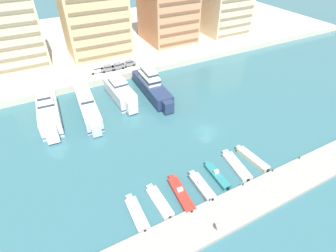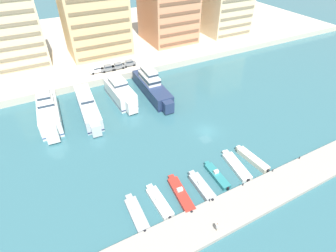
{
  "view_description": "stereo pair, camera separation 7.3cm",
  "coord_description": "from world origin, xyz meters",
  "px_view_note": "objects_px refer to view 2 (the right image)",
  "views": [
    {
      "loc": [
        -29.17,
        -36.7,
        37.14
      ],
      "look_at": [
        -8.37,
        2.77,
        2.5
      ],
      "focal_mm": 28.0,
      "sensor_mm": 36.0,
      "label": 1
    },
    {
      "loc": [
        -29.1,
        -36.74,
        37.14
      ],
      "look_at": [
        -8.37,
        2.77,
        2.5
      ],
      "focal_mm": 28.0,
      "sensor_mm": 36.0,
      "label": 2
    }
  ],
  "objects_px": {
    "motorboat_cream_mid_right": "(252,159)",
    "yacht_white_far_left": "(48,111)",
    "yacht_white_mid_left": "(121,93)",
    "pedestrian_near_edge": "(217,226)",
    "motorboat_grey_far_left": "(136,213)",
    "motorboat_teal_center": "(217,175)",
    "motorboat_grey_center_left": "(201,186)",
    "car_white_far_left": "(97,69)",
    "yacht_silver_left": "(88,106)",
    "car_grey_center_left": "(129,63)",
    "motorboat_red_mid_left": "(181,194)",
    "car_grey_left": "(108,68)",
    "motorboat_white_left": "(159,202)",
    "yacht_navy_center_left": "(152,86)",
    "motorboat_white_center_right": "(236,166)",
    "car_grey_mid_left": "(118,66)"
  },
  "relations": [
    {
      "from": "motorboat_teal_center",
      "to": "car_white_far_left",
      "type": "xyz_separation_m",
      "value": [
        -8.6,
        48.23,
        2.59
      ]
    },
    {
      "from": "motorboat_white_left",
      "to": "pedestrian_near_edge",
      "type": "xyz_separation_m",
      "value": [
        5.34,
        -8.7,
        1.28
      ]
    },
    {
      "from": "car_grey_left",
      "to": "pedestrian_near_edge",
      "type": "height_order",
      "value": "car_grey_left"
    },
    {
      "from": "yacht_white_far_left",
      "to": "motorboat_cream_mid_right",
      "type": "xyz_separation_m",
      "value": [
        32.98,
        -32.28,
        -2.19
      ]
    },
    {
      "from": "yacht_white_mid_left",
      "to": "car_white_far_left",
      "type": "distance_m",
      "value": 14.93
    },
    {
      "from": "motorboat_grey_far_left",
      "to": "motorboat_teal_center",
      "type": "relative_size",
      "value": 1.05
    },
    {
      "from": "motorboat_white_center_right",
      "to": "car_grey_mid_left",
      "type": "xyz_separation_m",
      "value": [
        -6.94,
        47.45,
        2.61
      ]
    },
    {
      "from": "motorboat_teal_center",
      "to": "motorboat_cream_mid_right",
      "type": "xyz_separation_m",
      "value": [
        8.62,
        0.15,
        0.11
      ]
    },
    {
      "from": "motorboat_white_left",
      "to": "motorboat_white_center_right",
      "type": "relative_size",
      "value": 0.9
    },
    {
      "from": "motorboat_grey_center_left",
      "to": "pedestrian_near_edge",
      "type": "xyz_separation_m",
      "value": [
        -2.65,
        -8.08,
        1.2
      ]
    },
    {
      "from": "motorboat_white_left",
      "to": "pedestrian_near_edge",
      "type": "bearing_deg",
      "value": -58.47
    },
    {
      "from": "car_white_far_left",
      "to": "pedestrian_near_edge",
      "type": "height_order",
      "value": "car_white_far_left"
    },
    {
      "from": "motorboat_grey_far_left",
      "to": "pedestrian_near_edge",
      "type": "relative_size",
      "value": 4.54
    },
    {
      "from": "yacht_white_mid_left",
      "to": "motorboat_red_mid_left",
      "type": "bearing_deg",
      "value": -92.45
    },
    {
      "from": "yacht_silver_left",
      "to": "car_grey_center_left",
      "type": "bearing_deg",
      "value": 43.63
    },
    {
      "from": "motorboat_white_left",
      "to": "motorboat_teal_center",
      "type": "bearing_deg",
      "value": 1.28
    },
    {
      "from": "yacht_silver_left",
      "to": "motorboat_grey_center_left",
      "type": "relative_size",
      "value": 2.88
    },
    {
      "from": "pedestrian_near_edge",
      "to": "car_grey_center_left",
      "type": "bearing_deg",
      "value": 81.89
    },
    {
      "from": "yacht_silver_left",
      "to": "motorboat_red_mid_left",
      "type": "distance_m",
      "value": 33.18
    },
    {
      "from": "motorboat_teal_center",
      "to": "yacht_white_mid_left",
      "type": "bearing_deg",
      "value": 101.0
    },
    {
      "from": "motorboat_white_left",
      "to": "yacht_navy_center_left",
      "type": "bearing_deg",
      "value": 66.98
    },
    {
      "from": "yacht_white_mid_left",
      "to": "motorboat_grey_center_left",
      "type": "height_order",
      "value": "yacht_white_mid_left"
    },
    {
      "from": "car_white_far_left",
      "to": "motorboat_teal_center",
      "type": "bearing_deg",
      "value": -79.88
    },
    {
      "from": "yacht_silver_left",
      "to": "yacht_white_mid_left",
      "type": "bearing_deg",
      "value": 10.72
    },
    {
      "from": "yacht_white_far_left",
      "to": "car_white_far_left",
      "type": "bearing_deg",
      "value": 45.09
    },
    {
      "from": "yacht_silver_left",
      "to": "car_grey_left",
      "type": "distance_m",
      "value": 19.0
    },
    {
      "from": "motorboat_grey_far_left",
      "to": "motorboat_red_mid_left",
      "type": "distance_m",
      "value": 8.17
    },
    {
      "from": "yacht_white_mid_left",
      "to": "pedestrian_near_edge",
      "type": "height_order",
      "value": "yacht_white_mid_left"
    },
    {
      "from": "car_grey_left",
      "to": "motorboat_grey_center_left",
      "type": "bearing_deg",
      "value": -88.31
    },
    {
      "from": "yacht_silver_left",
      "to": "motorboat_white_center_right",
      "type": "xyz_separation_m",
      "value": [
        20.32,
        -31.49,
        -1.6
      ]
    },
    {
      "from": "motorboat_teal_center",
      "to": "car_grey_center_left",
      "type": "distance_m",
      "value": 48.14
    },
    {
      "from": "car_grey_left",
      "to": "yacht_silver_left",
      "type": "bearing_deg",
      "value": -122.51
    },
    {
      "from": "yacht_navy_center_left",
      "to": "motorboat_cream_mid_right",
      "type": "xyz_separation_m",
      "value": [
        6.59,
        -32.51,
        -1.86
      ]
    },
    {
      "from": "motorboat_grey_far_left",
      "to": "motorboat_teal_center",
      "type": "bearing_deg",
      "value": 1.78
    },
    {
      "from": "yacht_silver_left",
      "to": "motorboat_white_left",
      "type": "xyz_separation_m",
      "value": [
        3.64,
        -32.01,
        -1.54
      ]
    },
    {
      "from": "pedestrian_near_edge",
      "to": "motorboat_white_center_right",
      "type": "bearing_deg",
      "value": 39.12
    },
    {
      "from": "motorboat_teal_center",
      "to": "car_grey_left",
      "type": "relative_size",
      "value": 1.77
    },
    {
      "from": "yacht_white_far_left",
      "to": "motorboat_red_mid_left",
      "type": "relative_size",
      "value": 2.11
    },
    {
      "from": "car_grey_center_left",
      "to": "motorboat_white_center_right",
      "type": "bearing_deg",
      "value": -86.16
    },
    {
      "from": "yacht_navy_center_left",
      "to": "motorboat_teal_center",
      "type": "bearing_deg",
      "value": -93.57
    },
    {
      "from": "car_grey_mid_left",
      "to": "motorboat_grey_far_left",
      "type": "bearing_deg",
      "value": -106.11
    },
    {
      "from": "motorboat_grey_center_left",
      "to": "car_white_far_left",
      "type": "bearing_deg",
      "value": 95.4
    },
    {
      "from": "yacht_white_mid_left",
      "to": "motorboat_grey_far_left",
      "type": "xyz_separation_m",
      "value": [
        -9.63,
        -33.96,
        -1.89
      ]
    },
    {
      "from": "motorboat_grey_far_left",
      "to": "car_grey_left",
      "type": "distance_m",
      "value": 49.49
    },
    {
      "from": "yacht_white_far_left",
      "to": "motorboat_grey_center_left",
      "type": "height_order",
      "value": "yacht_white_far_left"
    },
    {
      "from": "motorboat_cream_mid_right",
      "to": "yacht_white_far_left",
      "type": "bearing_deg",
      "value": 135.61
    },
    {
      "from": "motorboat_teal_center",
      "to": "car_white_far_left",
      "type": "relative_size",
      "value": 1.75
    },
    {
      "from": "motorboat_grey_far_left",
      "to": "motorboat_red_mid_left",
      "type": "xyz_separation_m",
      "value": [
        8.17,
        -0.01,
        0.04
      ]
    },
    {
      "from": "yacht_silver_left",
      "to": "motorboat_grey_far_left",
      "type": "distance_m",
      "value": 32.29
    },
    {
      "from": "yacht_white_far_left",
      "to": "yacht_white_mid_left",
      "type": "bearing_deg",
      "value": 3.32
    }
  ]
}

